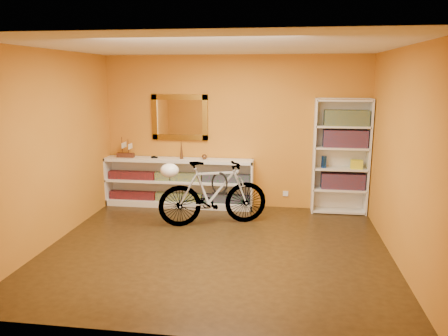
# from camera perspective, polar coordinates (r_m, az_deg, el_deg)

# --- Properties ---
(floor) EXTENTS (4.50, 4.00, 0.01)m
(floor) POSITION_cam_1_polar(r_m,az_deg,el_deg) (5.86, -0.97, -10.61)
(floor) COLOR black
(floor) RESTS_ON ground
(ceiling) EXTENTS (4.50, 4.00, 0.01)m
(ceiling) POSITION_cam_1_polar(r_m,az_deg,el_deg) (5.42, -1.07, 15.79)
(ceiling) COLOR silver
(ceiling) RESTS_ON ground
(back_wall) EXTENTS (4.50, 0.01, 2.60)m
(back_wall) POSITION_cam_1_polar(r_m,az_deg,el_deg) (7.45, 1.40, 4.71)
(back_wall) COLOR #B86D1B
(back_wall) RESTS_ON ground
(left_wall) EXTENTS (0.01, 4.00, 2.60)m
(left_wall) POSITION_cam_1_polar(r_m,az_deg,el_deg) (6.25, -21.93, 2.41)
(left_wall) COLOR #B86D1B
(left_wall) RESTS_ON ground
(right_wall) EXTENTS (0.01, 4.00, 2.60)m
(right_wall) POSITION_cam_1_polar(r_m,az_deg,el_deg) (5.60, 22.42, 1.35)
(right_wall) COLOR #B86D1B
(right_wall) RESTS_ON ground
(gilt_mirror) EXTENTS (0.98, 0.06, 0.78)m
(gilt_mirror) POSITION_cam_1_polar(r_m,az_deg,el_deg) (7.55, -5.85, 6.66)
(gilt_mirror) COLOR brown
(gilt_mirror) RESTS_ON back_wall
(wall_socket) EXTENTS (0.09, 0.02, 0.09)m
(wall_socket) POSITION_cam_1_polar(r_m,az_deg,el_deg) (7.59, 8.12, -3.36)
(wall_socket) COLOR silver
(wall_socket) RESTS_ON back_wall
(console_unit) EXTENTS (2.60, 0.35, 0.85)m
(console_unit) POSITION_cam_1_polar(r_m,az_deg,el_deg) (7.60, -5.98, -1.92)
(console_unit) COLOR silver
(console_unit) RESTS_ON floor
(cd_row_lower) EXTENTS (2.50, 0.13, 0.14)m
(cd_row_lower) POSITION_cam_1_polar(r_m,az_deg,el_deg) (7.65, -5.97, -3.81)
(cd_row_lower) COLOR black
(cd_row_lower) RESTS_ON console_unit
(cd_row_upper) EXTENTS (2.50, 0.13, 0.14)m
(cd_row_upper) POSITION_cam_1_polar(r_m,az_deg,el_deg) (7.55, -6.03, -1.15)
(cd_row_upper) COLOR navy
(cd_row_upper) RESTS_ON console_unit
(model_ship) EXTENTS (0.31, 0.12, 0.36)m
(model_ship) POSITION_cam_1_polar(r_m,az_deg,el_deg) (7.76, -12.89, 2.69)
(model_ship) COLOR #401D12
(model_ship) RESTS_ON console_unit
(toy_car) EXTENTS (0.00, 0.00, 0.00)m
(toy_car) POSITION_cam_1_polar(r_m,az_deg,el_deg) (7.62, -9.14, 1.31)
(toy_car) COLOR black
(toy_car) RESTS_ON console_unit
(bronze_ornament) EXTENTS (0.06, 0.06, 0.34)m
(bronze_ornament) POSITION_cam_1_polar(r_m,az_deg,el_deg) (7.46, -5.63, 2.51)
(bronze_ornament) COLOR brown
(bronze_ornament) RESTS_ON console_unit
(decorative_orb) EXTENTS (0.09, 0.09, 0.09)m
(decorative_orb) POSITION_cam_1_polar(r_m,az_deg,el_deg) (7.40, -2.60, 1.48)
(decorative_orb) COLOR brown
(decorative_orb) RESTS_ON console_unit
(bookcase) EXTENTS (0.90, 0.30, 1.90)m
(bookcase) POSITION_cam_1_polar(r_m,az_deg,el_deg) (7.35, 15.15, 1.44)
(bookcase) COLOR silver
(bookcase) RESTS_ON floor
(book_row_a) EXTENTS (0.70, 0.22, 0.26)m
(book_row_a) POSITION_cam_1_polar(r_m,az_deg,el_deg) (7.44, 15.36, -1.64)
(book_row_a) COLOR maroon
(book_row_a) RESTS_ON bookcase
(book_row_b) EXTENTS (0.70, 0.22, 0.28)m
(book_row_b) POSITION_cam_1_polar(r_m,az_deg,el_deg) (7.31, 15.67, 3.77)
(book_row_b) COLOR maroon
(book_row_b) RESTS_ON bookcase
(book_row_c) EXTENTS (0.70, 0.22, 0.25)m
(book_row_c) POSITION_cam_1_polar(r_m,az_deg,el_deg) (7.27, 15.82, 6.38)
(book_row_c) COLOR navy
(book_row_c) RESTS_ON bookcase
(travel_mug) EXTENTS (0.09, 0.09, 0.19)m
(travel_mug) POSITION_cam_1_polar(r_m,az_deg,el_deg) (7.32, 13.02, 0.80)
(travel_mug) COLOR navy
(travel_mug) RESTS_ON bookcase
(red_tin) EXTENTS (0.17, 0.17, 0.18)m
(red_tin) POSITION_cam_1_polar(r_m,az_deg,el_deg) (7.28, 13.81, 6.22)
(red_tin) COLOR maroon
(red_tin) RESTS_ON bookcase
(yellow_bag) EXTENTS (0.19, 0.13, 0.14)m
(yellow_bag) POSITION_cam_1_polar(r_m,az_deg,el_deg) (7.37, 17.06, 0.46)
(yellow_bag) COLOR yellow
(yellow_bag) RESTS_ON bookcase
(bicycle) EXTENTS (0.97, 1.76, 1.00)m
(bicycle) POSITION_cam_1_polar(r_m,az_deg,el_deg) (6.60, -1.44, -3.32)
(bicycle) COLOR silver
(bicycle) RESTS_ON floor
(helmet) EXTENTS (0.28, 0.26, 0.21)m
(helmet) POSITION_cam_1_polar(r_m,az_deg,el_deg) (6.44, -7.19, -0.31)
(helmet) COLOR white
(helmet) RESTS_ON bicycle
(u_lock) EXTENTS (0.25, 0.03, 0.25)m
(u_lock) POSITION_cam_1_polar(r_m,az_deg,el_deg) (6.58, -0.59, -2.01)
(u_lock) COLOR black
(u_lock) RESTS_ON bicycle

